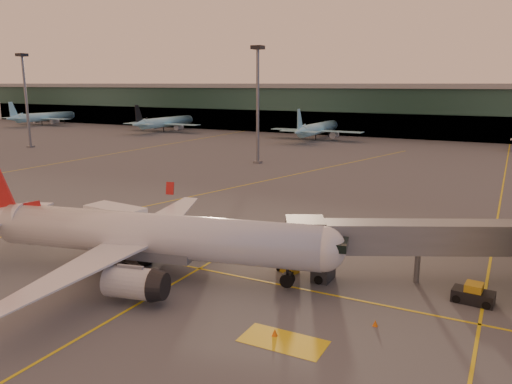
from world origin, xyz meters
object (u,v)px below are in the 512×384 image
at_px(gpu_cart, 288,266).
at_px(pushback_tug, 473,295).
at_px(main_airplane, 142,236).
at_px(catering_truck, 117,227).

height_order(gpu_cart, pushback_tug, pushback_tug).
xyz_separation_m(gpu_cart, pushback_tug, (16.23, 0.71, 0.11)).
xyz_separation_m(main_airplane, gpu_cart, (11.82, 6.81, -3.20)).
xyz_separation_m(catering_truck, pushback_tug, (34.40, 4.07, -2.21)).
distance_m(main_airplane, catering_truck, 7.29).
height_order(main_airplane, pushback_tug, main_airplane).
distance_m(catering_truck, gpu_cart, 18.62).
bearing_deg(catering_truck, main_airplane, -23.37).
bearing_deg(gpu_cart, pushback_tug, 20.59).
bearing_deg(catering_truck, pushback_tug, 11.92).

